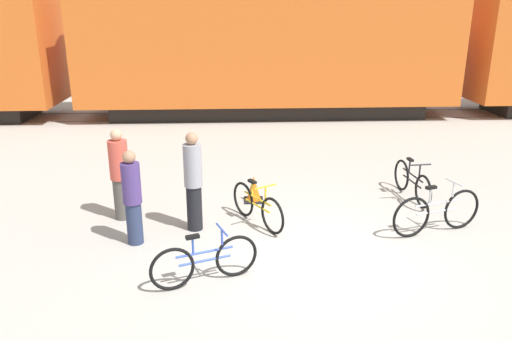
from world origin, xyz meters
TOP-DOWN VIEW (x-y plane):
  - ground_plane at (0.00, 0.00)m, footprint 80.00×80.00m
  - freight_train at (0.00, 11.09)m, footprint 42.13×2.84m
  - rail_near at (0.00, 10.37)m, footprint 54.13×0.07m
  - rail_far at (0.00, 11.80)m, footprint 54.13×0.07m
  - bicycle_yellow at (-0.90, 1.32)m, footprint 0.90×1.46m
  - bicycle_black at (2.47, 2.49)m, footprint 0.46×1.74m
  - bicycle_blue at (-1.78, -0.74)m, footprint 1.58×0.64m
  - bicycle_silver at (2.32, 0.78)m, footprint 1.80×0.60m
  - person_in_grey at (-2.06, 1.16)m, footprint 0.33×0.33m
  - person_in_purple at (-3.06, 0.64)m, footprint 0.32×0.32m
  - person_in_red at (-3.50, 1.73)m, footprint 0.36×0.36m
  - traffic_cone at (-0.91, 2.51)m, footprint 0.40×0.40m

SIDE VIEW (x-z plane):
  - ground_plane at x=0.00m, z-range 0.00..0.00m
  - rail_near at x=0.00m, z-range 0.00..0.01m
  - rail_far at x=0.00m, z-range 0.00..0.01m
  - traffic_cone at x=-0.91m, z-range -0.02..0.53m
  - bicycle_blue at x=-1.78m, z-range -0.06..0.78m
  - bicycle_yellow at x=-0.90m, z-range -0.06..0.79m
  - bicycle_black at x=2.47m, z-range -0.06..0.80m
  - bicycle_silver at x=2.32m, z-range -0.07..0.88m
  - person_in_purple at x=-3.06m, z-range 0.01..1.69m
  - person_in_red at x=-3.50m, z-range 0.00..1.79m
  - person_in_grey at x=-2.06m, z-range 0.01..1.86m
  - freight_train at x=0.00m, z-range 0.16..5.74m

